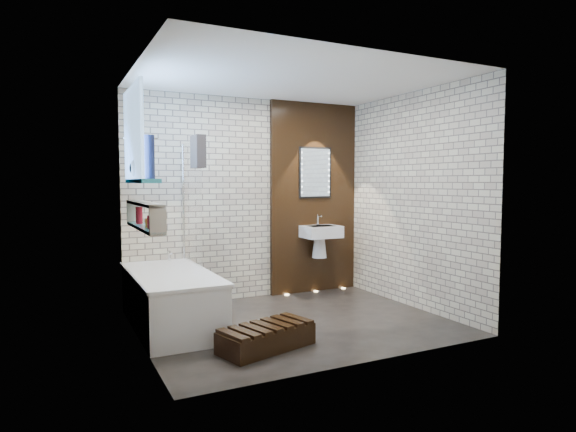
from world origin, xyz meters
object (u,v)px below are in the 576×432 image
led_mirror (315,173)px  bathtub (171,299)px  bath_screen (192,203)px  washbasin (321,236)px  walnut_step (266,338)px

led_mirror → bathtub: bearing=-160.2°
bath_screen → washbasin: size_ratio=2.41×
bathtub → bath_screen: bearing=51.1°
washbasin → led_mirror: size_ratio=0.83×
bathtub → walnut_step: size_ratio=1.97×
walnut_step → bathtub: bearing=120.3°
bathtub → washbasin: size_ratio=3.00×
washbasin → led_mirror: (0.00, 0.16, 0.86)m
bath_screen → washbasin: 1.89m
bathtub → bath_screen: size_ratio=1.24×
bathtub → bath_screen: 1.14m
bathtub → washbasin: bearing=16.0°
bathtub → walnut_step: (0.62, -1.07, -0.19)m
bathtub → washbasin: (2.17, 0.62, 0.50)m
washbasin → led_mirror: 0.88m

